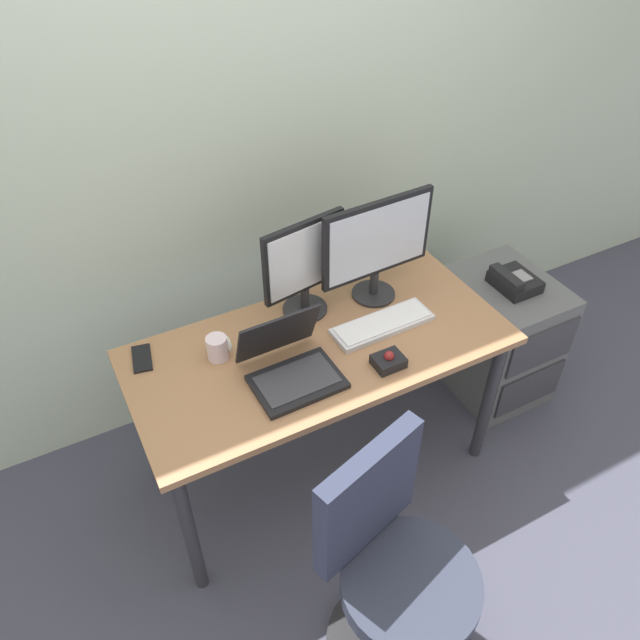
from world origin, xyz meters
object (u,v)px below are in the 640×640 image
cell_phone (142,358)px  office_chair (395,578)px  file_cabinet (498,336)px  monitor_side (304,264)px  trackball_mouse (388,361)px  desk_phone (514,281)px  keyboard (382,324)px  monitor_main (377,244)px  coffee_mug (218,348)px  laptop (290,364)px

cell_phone → office_chair: bearing=-53.5°
file_cabinet → monitor_side: (-0.97, 0.15, 0.65)m
monitor_side → trackball_mouse: (0.12, -0.42, -0.20)m
desk_phone → keyboard: size_ratio=0.48×
office_chair → monitor_main: monitor_main is taller
office_chair → coffee_mug: size_ratio=9.86×
file_cabinet → trackball_mouse: trackball_mouse is taller
keyboard → coffee_mug: (-0.62, 0.14, 0.03)m
file_cabinet → desk_phone: bearing=-116.8°
cell_phone → monitor_main: bearing=7.0°
monitor_main → trackball_mouse: monitor_main is taller
coffee_mug → cell_phone: size_ratio=0.66×
monitor_side → keyboard: bearing=-46.7°
file_cabinet → monitor_side: size_ratio=1.54×
cell_phone → laptop: bearing=-24.5°
laptop → keyboard: bearing=8.7°
office_chair → keyboard: 0.92m
file_cabinet → coffee_mug: bearing=177.6°
coffee_mug → monitor_side: bearing=13.3°
office_chair → cell_phone: bearing=115.3°
keyboard → coffee_mug: coffee_mug is taller
desk_phone → monitor_main: 0.75m
keyboard → laptop: bearing=-171.3°
office_chair → trackball_mouse: bearing=61.3°
file_cabinet → laptop: bearing=-173.0°
file_cabinet → cell_phone: (-1.63, 0.18, 0.43)m
monitor_main → cell_phone: 0.99m
monitor_main → file_cabinet: bearing=-9.1°
office_chair → coffee_mug: office_chair is taller
desk_phone → laptop: (-1.17, -0.13, 0.13)m
monitor_main → coffee_mug: size_ratio=5.19×
trackball_mouse → cell_phone: 0.90m
laptop → monitor_main: bearing=26.6°
monitor_side → trackball_mouse: monitor_side is taller
keyboard → trackball_mouse: size_ratio=3.75×
laptop → monitor_side: bearing=54.7°
desk_phone → cell_phone: cell_phone is taller
desk_phone → keyboard: (-0.74, -0.06, 0.09)m
monitor_main → keyboard: (-0.08, -0.19, -0.24)m
desk_phone → monitor_side: (-0.96, 0.17, 0.30)m
monitor_side → coffee_mug: bearing=-166.7°
monitor_main → keyboard: bearing=-112.0°
file_cabinet → keyboard: keyboard is taller
coffee_mug → office_chair: bearing=-76.0°
office_chair → laptop: laptop is taller
keyboard → coffee_mug: 0.64m
coffee_mug → monitor_main: bearing=4.1°
file_cabinet → laptop: (-1.18, -0.14, 0.48)m
file_cabinet → monitor_side: monitor_side is taller
trackball_mouse → coffee_mug: size_ratio=1.17×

